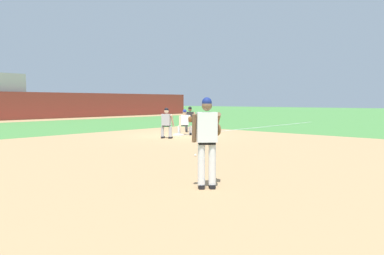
{
  "coord_description": "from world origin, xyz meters",
  "views": [
    {
      "loc": [
        -13.79,
        -13.09,
        1.79
      ],
      "look_at": [
        -5.58,
        -5.85,
        1.0
      ],
      "focal_mm": 35.0,
      "sensor_mm": 36.0,
      "label": 1
    }
  ],
  "objects_px": {
    "pitcher": "(207,137)",
    "baserunner": "(166,122)",
    "baseball": "(195,155)",
    "first_baseman": "(185,121)",
    "umpire": "(190,118)",
    "first_base_bag": "(178,135)"
  },
  "relations": [
    {
      "from": "pitcher",
      "to": "baserunner",
      "type": "height_order",
      "value": "pitcher"
    },
    {
      "from": "first_baseman",
      "to": "baserunner",
      "type": "xyz_separation_m",
      "value": [
        -1.9,
        -0.54,
        0.06
      ]
    },
    {
      "from": "baseball",
      "to": "pitcher",
      "type": "distance_m",
      "value": 4.51
    },
    {
      "from": "first_baseman",
      "to": "baserunner",
      "type": "height_order",
      "value": "baserunner"
    },
    {
      "from": "pitcher",
      "to": "baserunner",
      "type": "relative_size",
      "value": 1.27
    },
    {
      "from": "baseball",
      "to": "umpire",
      "type": "height_order",
      "value": "umpire"
    },
    {
      "from": "first_base_bag",
      "to": "first_baseman",
      "type": "distance_m",
      "value": 0.87
    },
    {
      "from": "baserunner",
      "to": "pitcher",
      "type": "bearing_deg",
      "value": -130.04
    },
    {
      "from": "baseball",
      "to": "umpire",
      "type": "distance_m",
      "value": 9.27
    },
    {
      "from": "pitcher",
      "to": "umpire",
      "type": "relative_size",
      "value": 1.27
    },
    {
      "from": "baseball",
      "to": "first_baseman",
      "type": "height_order",
      "value": "first_baseman"
    },
    {
      "from": "pitcher",
      "to": "first_base_bag",
      "type": "bearing_deg",
      "value": 46.44
    },
    {
      "from": "pitcher",
      "to": "baserunner",
      "type": "xyz_separation_m",
      "value": [
        6.56,
        7.8,
        -0.27
      ]
    },
    {
      "from": "umpire",
      "to": "baseball",
      "type": "bearing_deg",
      "value": -137.22
    },
    {
      "from": "baseball",
      "to": "first_baseman",
      "type": "xyz_separation_m",
      "value": [
        5.3,
        5.29,
        0.69
      ]
    },
    {
      "from": "baseball",
      "to": "first_baseman",
      "type": "bearing_deg",
      "value": 44.96
    },
    {
      "from": "umpire",
      "to": "first_baseman",
      "type": "bearing_deg",
      "value": -146.37
    },
    {
      "from": "baserunner",
      "to": "umpire",
      "type": "height_order",
      "value": "same"
    },
    {
      "from": "first_base_bag",
      "to": "first_baseman",
      "type": "xyz_separation_m",
      "value": [
        0.53,
        0.01,
        0.69
      ]
    },
    {
      "from": "baseball",
      "to": "baserunner",
      "type": "xyz_separation_m",
      "value": [
        3.4,
        4.75,
        0.76
      ]
    },
    {
      "from": "first_baseman",
      "to": "baserunner",
      "type": "distance_m",
      "value": 1.98
    },
    {
      "from": "pitcher",
      "to": "umpire",
      "type": "distance_m",
      "value": 13.64
    }
  ]
}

